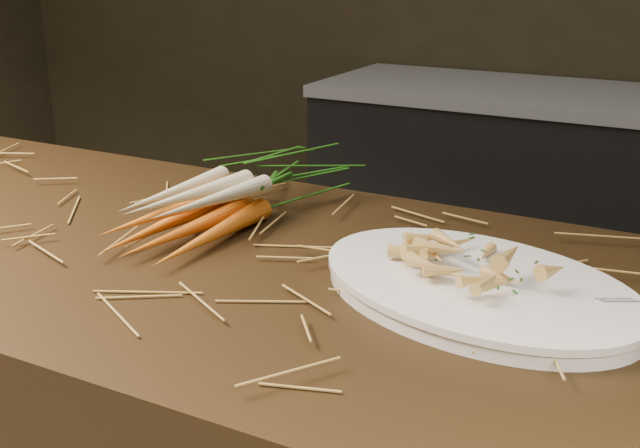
{
  "coord_description": "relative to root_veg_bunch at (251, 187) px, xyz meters",
  "views": [
    {
      "loc": [
        0.75,
        -0.55,
        1.3
      ],
      "look_at": [
        0.29,
        0.32,
        0.96
      ],
      "focal_mm": 45.0,
      "sensor_mm": 36.0,
      "label": 1
    }
  ],
  "objects": [
    {
      "name": "serving_fork",
      "position": [
        0.55,
        -0.2,
        -0.02
      ],
      "size": [
        0.14,
        0.09,
        0.0
      ],
      "primitive_type": "cube",
      "rotation": [
        0.0,
        0.0,
        -1.08
      ],
      "color": "silver",
      "rests_on": "serving_platter"
    },
    {
      "name": "roasted_veg_heap",
      "position": [
        0.41,
        -0.14,
        0.0
      ],
      "size": [
        0.24,
        0.2,
        0.05
      ],
      "primitive_type": null,
      "rotation": [
        0.0,
        0.0,
        -0.31
      ],
      "color": "#B78C44",
      "rests_on": "serving_platter"
    },
    {
      "name": "straw_bedding",
      "position": [
        -0.09,
        -0.16,
        -0.04
      ],
      "size": [
        1.4,
        0.6,
        0.02
      ],
      "primitive_type": null,
      "color": "olive",
      "rests_on": "main_counter"
    },
    {
      "name": "root_veg_bunch",
      "position": [
        0.0,
        0.0,
        0.0
      ],
      "size": [
        0.18,
        0.49,
        0.09
      ],
      "rotation": [
        0.0,
        0.0,
        -0.09
      ],
      "color": "orange",
      "rests_on": "main_counter"
    },
    {
      "name": "back_counter",
      "position": [
        0.21,
        1.72,
        -0.52
      ],
      "size": [
        1.82,
        0.62,
        0.84
      ],
      "color": "black",
      "rests_on": "ground"
    },
    {
      "name": "serving_platter",
      "position": [
        0.41,
        -0.14,
        -0.03
      ],
      "size": [
        0.48,
        0.39,
        0.02
      ],
      "primitive_type": null,
      "rotation": [
        0.0,
        0.0,
        -0.31
      ],
      "color": "white",
      "rests_on": "main_counter"
    }
  ]
}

